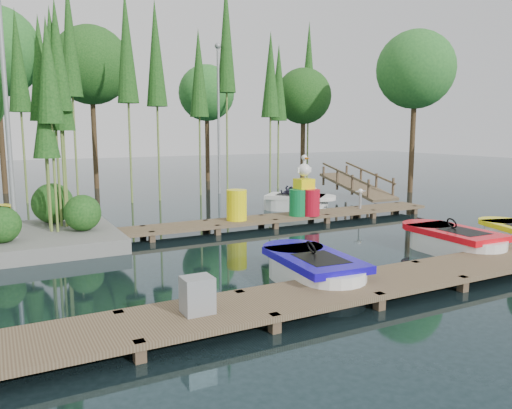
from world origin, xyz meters
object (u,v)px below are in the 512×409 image
utility_cabinet (197,295)px  drum_cluster (305,197)px  yellow_barrel (237,205)px  boat_red (454,242)px  boat_blue (313,271)px

utility_cabinet → drum_cluster: (6.56, 6.85, 0.30)m
utility_cabinet → yellow_barrel: bearing=59.9°
boat_red → yellow_barrel: (-3.60, 5.41, 0.50)m
utility_cabinet → drum_cluster: drum_cluster is taller
boat_red → yellow_barrel: bearing=125.1°
boat_blue → boat_red: size_ratio=1.01×
yellow_barrel → drum_cluster: size_ratio=0.48×
utility_cabinet → yellow_barrel: size_ratio=0.60×
boat_red → yellow_barrel: 6.52m
boat_red → utility_cabinet: size_ratio=5.15×
boat_red → utility_cabinet: (-7.66, -1.59, 0.30)m
yellow_barrel → drum_cluster: (2.50, -0.15, 0.11)m
yellow_barrel → drum_cluster: drum_cluster is taller
boat_red → boat_blue: bearing=-172.9°
boat_blue → boat_red: 4.71m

